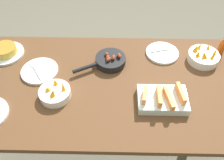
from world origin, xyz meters
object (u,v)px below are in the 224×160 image
object	(u,v)px
fruit_bowl_mango	(203,57)
skillet	(110,61)
hot_sauce_bottle	(223,45)
empty_plate_far_right	(162,53)
frittata_plate_center	(5,51)
fruit_bowl_citrus	(55,93)
empty_plate_near_front	(40,71)
melon_tray	(163,99)

from	to	relation	value
fruit_bowl_mango	skillet	bearing A→B (deg)	-175.84
skillet	hot_sauce_bottle	size ratio (longest dim) A/B	2.31
empty_plate_far_right	frittata_plate_center	bearing A→B (deg)	-178.56
fruit_bowl_mango	fruit_bowl_citrus	xyz separation A→B (m)	(-0.92, -0.32, -0.00)
empty_plate_near_front	hot_sauce_bottle	xyz separation A→B (m)	(1.20, 0.21, 0.05)
melon_tray	hot_sauce_bottle	size ratio (longest dim) A/B	1.92
frittata_plate_center	melon_tray	bearing A→B (deg)	-20.95
skillet	fruit_bowl_citrus	distance (m)	0.41
frittata_plate_center	hot_sauce_bottle	world-z (taller)	hot_sauce_bottle
skillet	fruit_bowl_citrus	size ratio (longest dim) A/B	1.84
melon_tray	skillet	world-z (taller)	melon_tray
frittata_plate_center	hot_sauce_bottle	distance (m)	1.47
empty_plate_near_front	fruit_bowl_citrus	distance (m)	0.24
fruit_bowl_mango	frittata_plate_center	bearing A→B (deg)	178.54
fruit_bowl_citrus	melon_tray	bearing A→B (deg)	-3.12
empty_plate_near_front	hot_sauce_bottle	distance (m)	1.22
empty_plate_near_front	empty_plate_far_right	xyz separation A→B (m)	(0.80, 0.19, -0.00)
fruit_bowl_mango	fruit_bowl_citrus	size ratio (longest dim) A/B	1.10
empty_plate_near_front	fruit_bowl_citrus	xyz separation A→B (m)	(0.14, -0.19, 0.02)
skillet	hot_sauce_bottle	xyz separation A→B (m)	(0.76, 0.13, 0.03)
empty_plate_near_front	empty_plate_far_right	bearing A→B (deg)	13.21
frittata_plate_center	skillet	bearing A→B (deg)	-6.31
skillet	empty_plate_near_front	world-z (taller)	skillet
melon_tray	hot_sauce_bottle	world-z (taller)	hot_sauce_bottle
empty_plate_far_right	fruit_bowl_mango	distance (m)	0.27
melon_tray	fruit_bowl_citrus	bearing A→B (deg)	176.88
skillet	fruit_bowl_mango	size ratio (longest dim) A/B	1.67
empty_plate_near_front	frittata_plate_center	bearing A→B (deg)	148.93
empty_plate_near_front	empty_plate_far_right	size ratio (longest dim) A/B	1.05
empty_plate_far_right	fruit_bowl_citrus	size ratio (longest dim) A/B	1.22
melon_tray	empty_plate_far_right	distance (m)	0.42
melon_tray	empty_plate_far_right	xyz separation A→B (m)	(0.05, 0.42, -0.02)
skillet	empty_plate_far_right	distance (m)	0.37
skillet	frittata_plate_center	xyz separation A→B (m)	(-0.71, 0.08, -0.00)
empty_plate_near_front	fruit_bowl_citrus	world-z (taller)	fruit_bowl_citrus
frittata_plate_center	empty_plate_far_right	distance (m)	1.07
empty_plate_far_right	fruit_bowl_mango	xyz separation A→B (m)	(0.26, -0.06, 0.03)
empty_plate_near_front	fruit_bowl_citrus	bearing A→B (deg)	-54.81
hot_sauce_bottle	fruit_bowl_citrus	bearing A→B (deg)	-159.09
skillet	fruit_bowl_mango	world-z (taller)	fruit_bowl_mango
empty_plate_far_right	empty_plate_near_front	bearing A→B (deg)	-166.79
empty_plate_far_right	fruit_bowl_citrus	world-z (taller)	fruit_bowl_citrus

